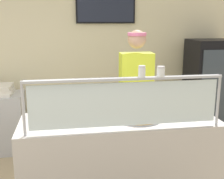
# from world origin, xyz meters

# --- Properties ---
(ground_plane) EXTENTS (12.00, 12.00, 0.00)m
(ground_plane) POSITION_xyz_m (0.93, 1.00, 0.00)
(ground_plane) COLOR tan
(ground_plane) RESTS_ON ground
(shop_rear_unit) EXTENTS (6.27, 0.13, 2.70)m
(shop_rear_unit) POSITION_xyz_m (0.94, 2.46, 1.36)
(shop_rear_unit) COLOR beige
(shop_rear_unit) RESTS_ON ground
(serving_counter) EXTENTS (1.87, 0.68, 0.95)m
(serving_counter) POSITION_xyz_m (0.93, 0.34, 0.47)
(serving_counter) COLOR #BCB7B2
(serving_counter) RESTS_ON ground
(sneeze_guard) EXTENTS (1.69, 0.06, 0.46)m
(sneeze_guard) POSITION_xyz_m (0.93, 0.06, 1.24)
(sneeze_guard) COLOR #B2B5BC
(sneeze_guard) RESTS_ON serving_counter
(pizza_tray) EXTENTS (0.46, 0.46, 0.04)m
(pizza_tray) POSITION_xyz_m (1.11, 0.33, 0.97)
(pizza_tray) COLOR #9EA0A8
(pizza_tray) RESTS_ON serving_counter
(pizza_server) EXTENTS (0.14, 0.29, 0.01)m
(pizza_server) POSITION_xyz_m (1.16, 0.31, 0.99)
(pizza_server) COLOR #ADAFB7
(pizza_server) RESTS_ON pizza_tray
(parmesan_shaker) EXTENTS (0.06, 0.06, 0.10)m
(parmesan_shaker) POSITION_xyz_m (1.07, 0.06, 1.45)
(parmesan_shaker) COLOR white
(parmesan_shaker) RESTS_ON sneeze_guard
(pepper_flake_shaker) EXTENTS (0.07, 0.07, 0.09)m
(pepper_flake_shaker) POSITION_xyz_m (1.23, 0.06, 1.44)
(pepper_flake_shaker) COLOR white
(pepper_flake_shaker) RESTS_ON sneeze_guard
(worker_figure) EXTENTS (0.41, 0.50, 1.76)m
(worker_figure) POSITION_xyz_m (1.27, 1.02, 1.01)
(worker_figure) COLOR #23232D
(worker_figure) RESTS_ON ground
(drink_fridge) EXTENTS (0.67, 0.61, 1.57)m
(drink_fridge) POSITION_xyz_m (2.71, 2.01, 0.79)
(drink_fridge) COLOR black
(drink_fridge) RESTS_ON ground
(prep_shelf) EXTENTS (0.70, 0.55, 0.84)m
(prep_shelf) POSITION_xyz_m (-0.52, 1.97, 0.42)
(prep_shelf) COLOR #B7BABF
(prep_shelf) RESTS_ON ground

